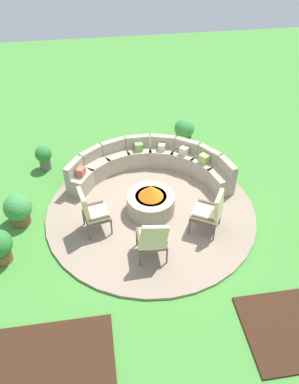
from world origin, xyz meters
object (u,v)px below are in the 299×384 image
object	(u,v)px
lounge_chair_front_left	(92,211)
lounge_chair_front_right	(152,239)
fire_pit	(151,201)
potted_plant_1	(44,156)
lounge_chair_back_left	(210,211)
potted_plant_2	(18,209)
curved_stone_bench	(150,164)
potted_plant_3	(184,130)

from	to	relation	value
lounge_chair_front_left	lounge_chair_front_right	xyz separation A→B (m)	(1.13, -0.95, -0.03)
fire_pit	potted_plant_1	size ratio (longest dim) A/B	1.61
fire_pit	lounge_chair_front_left	xyz separation A→B (m)	(-1.32, -0.43, 0.29)
fire_pit	lounge_chair_back_left	xyz separation A→B (m)	(1.14, -0.79, 0.26)
lounge_chair_front_left	potted_plant_2	bearing A→B (deg)	-121.72
lounge_chair_front_left	lounge_chair_back_left	bearing A→B (deg)	69.21
potted_plant_1	curved_stone_bench	bearing A→B (deg)	-15.55
fire_pit	potted_plant_1	xyz separation A→B (m)	(-2.46, 2.10, 0.04)
lounge_chair_front_left	potted_plant_3	world-z (taller)	lounge_chair_front_left
potted_plant_1	potted_plant_3	xyz separation A→B (m)	(3.86, 0.70, 0.01)
lounge_chair_front_right	potted_plant_2	distance (m)	3.12
fire_pit	curved_stone_bench	size ratio (longest dim) A/B	0.27
fire_pit	lounge_chair_front_left	distance (m)	1.41
curved_stone_bench	lounge_chair_back_left	world-z (taller)	lounge_chair_back_left
lounge_chair_front_right	lounge_chair_back_left	world-z (taller)	lounge_chair_front_right
fire_pit	lounge_chair_front_right	world-z (taller)	lounge_chair_front_right
curved_stone_bench	potted_plant_1	size ratio (longest dim) A/B	5.92
lounge_chair_front_left	fire_pit	bearing A→B (deg)	95.53
lounge_chair_front_right	potted_plant_1	size ratio (longest dim) A/B	1.57
fire_pit	potted_plant_3	bearing A→B (deg)	63.41
potted_plant_1	potted_plant_2	xyz separation A→B (m)	(-0.45, -1.97, 0.01)
fire_pit	lounge_chair_front_right	xyz separation A→B (m)	(-0.19, -1.37, 0.26)
lounge_chair_front_left	potted_plant_1	distance (m)	2.79
potted_plant_2	lounge_chair_front_right	bearing A→B (deg)	-28.95
lounge_chair_front_right	potted_plant_3	xyz separation A→B (m)	(1.59, 4.17, -0.21)
lounge_chair_front_left	potted_plant_2	xyz separation A→B (m)	(-1.59, 0.56, -0.23)
potted_plant_1	potted_plant_2	bearing A→B (deg)	-102.85
lounge_chair_front_right	potted_plant_1	xyz separation A→B (m)	(-2.27, 3.47, -0.22)
lounge_chair_back_left	potted_plant_3	size ratio (longest dim) A/B	1.41
fire_pit	lounge_chair_back_left	world-z (taller)	lounge_chair_back_left
potted_plant_2	fire_pit	bearing A→B (deg)	-2.65
lounge_chair_front_right	potted_plant_2	bearing A→B (deg)	151.47
potted_plant_2	curved_stone_bench	bearing A→B (deg)	21.48
potted_plant_2	potted_plant_3	bearing A→B (deg)	31.72
fire_pit	curved_stone_bench	bearing A→B (deg)	81.42
curved_stone_bench	lounge_chair_front_left	bearing A→B (deg)	-130.44
fire_pit	potted_plant_2	world-z (taller)	fire_pit
lounge_chair_back_left	potted_plant_2	bearing A→B (deg)	107.35
lounge_chair_back_left	potted_plant_3	distance (m)	3.60
fire_pit	lounge_chair_front_left	size ratio (longest dim) A/B	0.98
lounge_chair_front_right	potted_plant_3	size ratio (longest dim) A/B	1.45
lounge_chair_back_left	potted_plant_2	distance (m)	4.16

